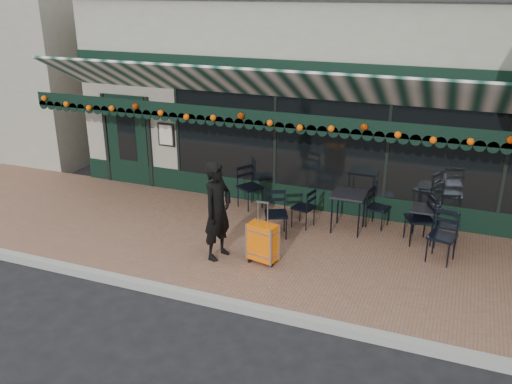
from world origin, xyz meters
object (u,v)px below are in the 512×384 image
at_px(chair_b_left, 303,208).
at_px(chair_a_left, 419,219).
at_px(woman, 218,211).
at_px(chair_a_right, 448,225).
at_px(chair_a_front, 442,237).
at_px(chair_b_front, 276,215).
at_px(cafe_table_b, 349,197).
at_px(suitcase, 263,243).
at_px(chair_b_right, 378,208).
at_px(cafe_table_a, 426,211).
at_px(chair_solo, 250,188).

bearing_deg(chair_b_left, chair_a_left, 105.07).
height_order(woman, chair_b_left, woman).
distance_m(chair_a_right, chair_b_left, 2.78).
bearing_deg(chair_a_right, chair_a_front, 178.35).
xyz_separation_m(chair_a_left, chair_b_front, (-2.62, -0.72, -0.03)).
height_order(cafe_table_b, chair_a_front, chair_a_front).
height_order(suitcase, chair_b_left, suitcase).
distance_m(suitcase, chair_b_right, 2.81).
height_order(woman, chair_a_left, woman).
distance_m(cafe_table_a, chair_a_left, 0.22).
relative_size(cafe_table_a, chair_b_right, 0.81).
relative_size(woman, chair_solo, 1.93).
bearing_deg(cafe_table_a, chair_b_right, 163.56).
distance_m(chair_a_left, chair_solo, 3.67).
bearing_deg(cafe_table_b, suitcase, -120.36).
relative_size(chair_a_right, chair_b_front, 0.97).
height_order(chair_b_right, chair_solo, chair_solo).
xyz_separation_m(cafe_table_b, chair_a_right, (1.89, -0.03, -0.28)).
bearing_deg(chair_a_left, woman, -82.96).
bearing_deg(chair_b_front, chair_a_front, -22.63).
bearing_deg(chair_b_right, chair_b_left, 123.61).
distance_m(chair_a_right, chair_a_front, 0.65).
distance_m(woman, chair_b_right, 3.45).
distance_m(cafe_table_a, chair_b_front, 2.86).
bearing_deg(chair_b_right, woman, 146.57).
distance_m(woman, chair_a_right, 4.30).
xyz_separation_m(woman, chair_a_front, (3.76, 1.29, -0.43)).
distance_m(suitcase, chair_b_left, 1.76).
distance_m(suitcase, chair_b_front, 1.13).
distance_m(chair_a_right, chair_solo, 4.18).
bearing_deg(cafe_table_a, chair_solo, 175.67).
relative_size(suitcase, chair_a_left, 1.21).
relative_size(chair_a_right, chair_a_front, 0.94).
bearing_deg(woman, chair_a_front, -58.37).
bearing_deg(chair_a_right, chair_b_front, 106.65).
bearing_deg(chair_a_right, chair_b_right, 75.87).
relative_size(suitcase, chair_solo, 1.24).
relative_size(suitcase, chair_a_right, 1.32).
height_order(cafe_table_b, chair_b_right, chair_b_right).
bearing_deg(suitcase, cafe_table_b, 71.31).
xyz_separation_m(woman, chair_solo, (-0.34, 2.37, -0.43)).
distance_m(chair_b_right, chair_b_front, 2.13).
distance_m(cafe_table_b, chair_a_right, 1.91).
bearing_deg(chair_b_front, suitcase, -106.91).
relative_size(suitcase, cafe_table_b, 1.45).
distance_m(chair_b_right, chair_solo, 2.80).
distance_m(suitcase, chair_solo, 2.57).
relative_size(chair_a_left, chair_solo, 1.02).
distance_m(chair_a_left, chair_b_left, 2.26).
bearing_deg(cafe_table_b, chair_a_right, -1.06).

